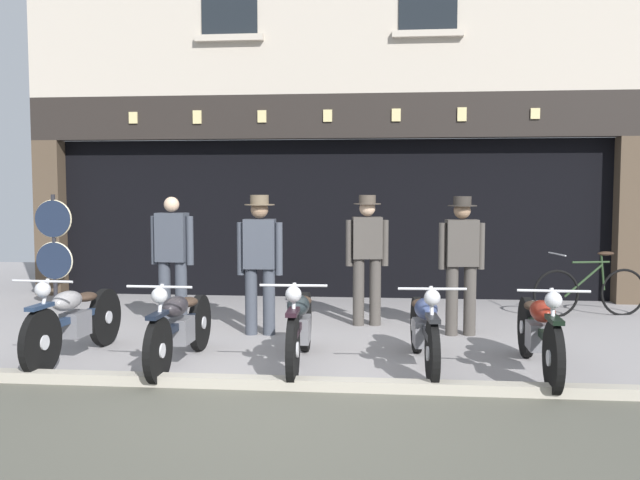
% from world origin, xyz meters
% --- Properties ---
extents(ground, '(21.89, 22.00, 0.18)m').
position_xyz_m(ground, '(0.00, -0.98, -0.04)').
color(ground, gray).
extents(shop_facade, '(10.19, 4.42, 6.65)m').
position_xyz_m(shop_facade, '(-0.00, 6.99, 1.77)').
color(shop_facade, black).
rests_on(shop_facade, ground).
extents(motorcycle_left, '(0.62, 1.95, 0.92)m').
position_xyz_m(motorcycle_left, '(-2.31, 0.90, 0.43)').
color(motorcycle_left, black).
rests_on(motorcycle_left, ground).
extents(motorcycle_center_left, '(0.62, 1.93, 0.91)m').
position_xyz_m(motorcycle_center_left, '(-1.14, 0.76, 0.42)').
color(motorcycle_center_left, black).
rests_on(motorcycle_center_left, ground).
extents(motorcycle_center, '(0.62, 1.97, 0.92)m').
position_xyz_m(motorcycle_center, '(0.07, 0.85, 0.43)').
color(motorcycle_center, black).
rests_on(motorcycle_center, ground).
extents(motorcycle_center_right, '(0.62, 1.93, 0.90)m').
position_xyz_m(motorcycle_center_right, '(1.31, 0.90, 0.41)').
color(motorcycle_center_right, black).
rests_on(motorcycle_center_right, ground).
extents(motorcycle_right, '(0.62, 1.99, 0.92)m').
position_xyz_m(motorcycle_right, '(2.40, 0.79, 0.42)').
color(motorcycle_right, black).
rests_on(motorcycle_right, ground).
extents(salesman_left, '(0.56, 0.26, 1.69)m').
position_xyz_m(salesman_left, '(-1.75, 2.45, 0.94)').
color(salesman_left, '#3D424C').
rests_on(salesman_left, ground).
extents(shopkeeper_center, '(0.56, 0.37, 1.72)m').
position_xyz_m(shopkeeper_center, '(-0.61, 2.32, 0.96)').
color(shopkeeper_center, '#3D424C').
rests_on(shopkeeper_center, ground).
extents(salesman_right, '(0.55, 0.35, 1.71)m').
position_xyz_m(salesman_right, '(0.68, 3.01, 0.96)').
color(salesman_right, '#47423D').
rests_on(salesman_right, ground).
extents(assistant_far_right, '(0.56, 0.35, 1.70)m').
position_xyz_m(assistant_far_right, '(1.84, 2.51, 0.95)').
color(assistant_far_right, '#47423D').
rests_on(assistant_far_right, ground).
extents(tyre_sign_pole, '(0.57, 0.06, 1.71)m').
position_xyz_m(tyre_sign_pole, '(-4.00, 3.81, 1.01)').
color(tyre_sign_pole, '#232328').
rests_on(tyre_sign_pole, ground).
extents(advert_board_near, '(0.66, 0.03, 0.89)m').
position_xyz_m(advert_board_near, '(1.30, 5.40, 1.82)').
color(advert_board_near, silver).
extents(leaning_bicycle, '(1.65, 0.55, 0.93)m').
position_xyz_m(leaning_bicycle, '(3.81, 3.98, 0.37)').
color(leaning_bicycle, black).
rests_on(leaning_bicycle, ground).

